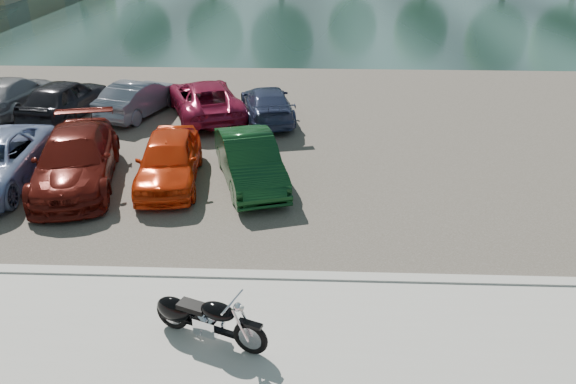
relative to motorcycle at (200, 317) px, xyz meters
name	(u,v)px	position (x,y,z in m)	size (l,w,h in m)	color
ground	(269,342)	(1.27, -0.01, -0.56)	(200.00, 200.00, 0.00)	#595447
promenade	(265,381)	(1.27, -1.01, -0.51)	(60.00, 6.00, 0.10)	#B2B1A8
kerb	(276,277)	(1.27, 1.99, -0.49)	(60.00, 0.30, 0.14)	#B2B1A8
parking_lot	(290,132)	(1.27, 10.99, -0.54)	(60.00, 18.00, 0.04)	#48433A
river	(303,7)	(1.27, 39.99, -0.56)	(120.00, 40.00, 0.00)	#182C2A
motorcycle	(200,317)	(0.00, 0.00, 0.00)	(2.23, 1.11, 1.05)	black
car_3	(76,159)	(-4.76, 6.50, 0.24)	(2.12, 5.22, 1.52)	#53110B
car_4	(169,159)	(-2.10, 6.69, 0.20)	(1.70, 4.21, 1.44)	red
car_5	(250,160)	(0.25, 6.75, 0.18)	(1.49, 4.28, 1.41)	#0F3818
car_7	(13,94)	(-9.75, 12.92, 0.16)	(1.91, 4.69, 1.36)	gray
car_8	(64,99)	(-7.38, 12.22, 0.23)	(1.77, 4.41, 1.50)	black
car_9	(139,98)	(-4.65, 12.71, 0.15)	(1.42, 4.07, 1.34)	slate
car_10	(205,99)	(-2.06, 12.56, 0.18)	(2.32, 5.04, 1.40)	maroon
car_11	(267,103)	(0.34, 12.33, 0.10)	(1.74, 4.27, 1.24)	navy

